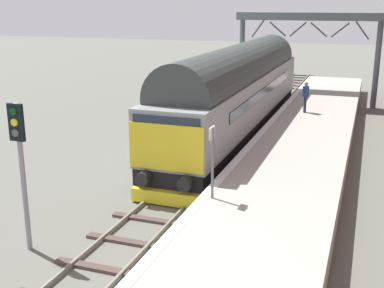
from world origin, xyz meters
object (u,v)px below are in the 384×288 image
object	(u,v)px
diesel_locomotive	(238,89)
platform_number_sign	(212,152)
signal_post_mid	(21,158)
waiting_passenger	(306,94)

from	to	relation	value
diesel_locomotive	platform_number_sign	world-z (taller)	diesel_locomotive
platform_number_sign	signal_post_mid	bearing A→B (deg)	-145.94
platform_number_sign	waiting_passenger	world-z (taller)	platform_number_sign
platform_number_sign	waiting_passenger	bearing A→B (deg)	85.63
signal_post_mid	waiting_passenger	distance (m)	17.13
signal_post_mid	waiting_passenger	world-z (taller)	signal_post_mid
signal_post_mid	platform_number_sign	distance (m)	5.30
diesel_locomotive	waiting_passenger	xyz separation A→B (m)	(3.01, 2.59, -0.49)
platform_number_sign	waiting_passenger	size ratio (longest dim) A/B	1.32
diesel_locomotive	waiting_passenger	bearing A→B (deg)	40.64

